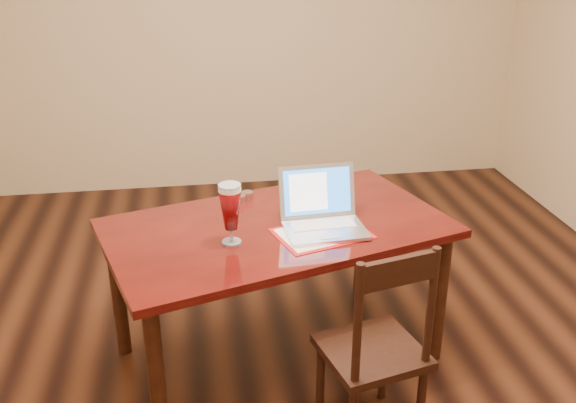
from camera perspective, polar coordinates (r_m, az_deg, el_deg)
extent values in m
plane|color=black|center=(3.29, 0.27, -14.43)|extent=(5.00, 5.00, 0.00)
cube|color=tan|center=(5.12, -4.25, 15.91)|extent=(4.50, 0.01, 2.70)
cube|color=#530F0B|center=(3.00, -0.95, -2.39)|extent=(1.75, 1.29, 0.04)
cylinder|color=#33190C|center=(2.71, -11.60, -15.20)|extent=(0.07, 0.07, 0.69)
cylinder|color=#33190C|center=(3.24, 13.33, -8.32)|extent=(0.07, 0.07, 0.69)
cylinder|color=#33190C|center=(3.30, -14.86, -7.87)|extent=(0.07, 0.07, 0.69)
cylinder|color=#33190C|center=(3.75, 6.56, -3.21)|extent=(0.07, 0.07, 0.69)
cube|color=#B01013|center=(2.91, 3.04, -2.85)|extent=(0.48, 0.40, 0.00)
cube|color=white|center=(2.90, 3.04, -2.82)|extent=(0.43, 0.35, 0.00)
cube|color=silver|center=(2.91, 3.35, -2.58)|extent=(0.38, 0.27, 0.02)
cube|color=silver|center=(2.95, 3.10, -2.01)|extent=(0.30, 0.13, 0.00)
cube|color=silver|center=(2.85, 3.74, -3.02)|extent=(0.09, 0.07, 0.00)
cube|color=silver|center=(2.99, 2.60, 0.92)|extent=(0.36, 0.10, 0.24)
cube|color=blue|center=(2.99, 2.63, 0.91)|extent=(0.32, 0.08, 0.20)
cube|color=white|center=(2.98, 1.83, 0.84)|extent=(0.18, 0.06, 0.17)
cylinder|color=silver|center=(2.83, -5.02, -3.61)|extent=(0.09, 0.09, 0.01)
cylinder|color=silver|center=(2.81, -5.05, -2.97)|extent=(0.01, 0.01, 0.06)
cylinder|color=white|center=(2.72, -5.21, 1.13)|extent=(0.10, 0.10, 0.02)
cylinder|color=silver|center=(2.72, -5.22, 1.41)|extent=(0.10, 0.10, 0.01)
cylinder|color=silver|center=(3.26, -3.64, 0.54)|extent=(0.06, 0.06, 0.04)
cylinder|color=silver|center=(3.22, -4.31, 0.22)|extent=(0.06, 0.06, 0.04)
cube|color=black|center=(2.73, 7.46, -13.09)|extent=(0.47, 0.46, 0.04)
cylinder|color=black|center=(2.90, 2.91, -15.59)|extent=(0.04, 0.04, 0.38)
cylinder|color=black|center=(3.03, 8.53, -14.00)|extent=(0.04, 0.04, 0.38)
cylinder|color=black|center=(2.40, 6.22, -10.77)|extent=(0.03, 0.03, 0.50)
cylinder|color=black|center=(2.55, 12.59, -9.04)|extent=(0.03, 0.03, 0.50)
cube|color=black|center=(2.38, 9.81, -6.13)|extent=(0.32, 0.10, 0.11)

